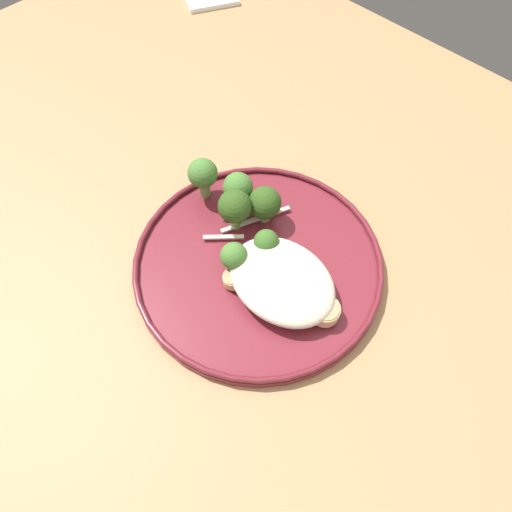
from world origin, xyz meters
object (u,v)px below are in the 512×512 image
object	(u,v)px
seared_scallop_left_edge	(297,301)
broccoli_floret_left_leaning	(265,203)
seared_scallop_half_hidden	(235,280)
seared_scallop_tiny_bay	(274,268)
broccoli_floret_center_pile	(238,188)
broccoli_floret_small_sprig	(234,208)
broccoli_floret_front_edge	(234,257)
broccoli_floret_tall_stalk	(203,174)
broccoli_floret_rear_charred	(268,245)
seared_scallop_on_noodles	(325,311)
seared_scallop_large_seared	(284,286)
dinner_plate	(256,261)

from	to	relation	value
seared_scallop_left_edge	broccoli_floret_left_leaning	bearing A→B (deg)	-29.36
seared_scallop_half_hidden	seared_scallop_left_edge	bearing A→B (deg)	-156.88
seared_scallop_tiny_bay	broccoli_floret_center_pile	world-z (taller)	broccoli_floret_center_pile
seared_scallop_left_edge	broccoli_floret_small_sprig	world-z (taller)	broccoli_floret_small_sprig
seared_scallop_left_edge	broccoli_floret_front_edge	distance (m)	0.09
broccoli_floret_tall_stalk	broccoli_floret_rear_charred	distance (m)	0.12
seared_scallop_on_noodles	broccoli_floret_rear_charred	world-z (taller)	broccoli_floret_rear_charred
broccoli_floret_left_leaning	broccoli_floret_center_pile	bearing A→B (deg)	10.62
seared_scallop_on_noodles	seared_scallop_large_seared	bearing A→B (deg)	8.91
seared_scallop_tiny_bay	broccoli_floret_front_edge	size ratio (longest dim) A/B	0.66
seared_scallop_large_seared	broccoli_floret_front_edge	size ratio (longest dim) A/B	0.70
seared_scallop_half_hidden	broccoli_floret_center_pile	size ratio (longest dim) A/B	0.45
seared_scallop_on_noodles	broccoli_floret_rear_charred	size ratio (longest dim) A/B	0.75
seared_scallop_left_edge	broccoli_floret_small_sprig	bearing A→B (deg)	-12.26
broccoli_floret_front_edge	broccoli_floret_tall_stalk	size ratio (longest dim) A/B	0.76
seared_scallop_large_seared	seared_scallop_half_hidden	world-z (taller)	seared_scallop_large_seared
seared_scallop_large_seared	seared_scallop_half_hidden	size ratio (longest dim) A/B	1.28
seared_scallop_half_hidden	broccoli_floret_left_leaning	world-z (taller)	broccoli_floret_left_leaning
dinner_plate	seared_scallop_on_noodles	size ratio (longest dim) A/B	8.96
seared_scallop_tiny_bay	broccoli_floret_tall_stalk	bearing A→B (deg)	-9.62
seared_scallop_on_noodles	broccoli_floret_left_leaning	size ratio (longest dim) A/B	0.63
seared_scallop_on_noodles	broccoli_floret_center_pile	xyz separation A→B (m)	(0.18, -0.04, 0.02)
seared_scallop_on_noodles	broccoli_floret_small_sprig	bearing A→B (deg)	-5.55
dinner_plate	broccoli_floret_center_pile	bearing A→B (deg)	-30.54
seared_scallop_on_noodles	seared_scallop_half_hidden	distance (m)	0.10
seared_scallop_large_seared	broccoli_floret_tall_stalk	xyz separation A→B (m)	(0.17, -0.03, 0.03)
seared_scallop_half_hidden	broccoli_floret_front_edge	xyz separation A→B (m)	(0.02, -0.01, 0.02)
dinner_plate	seared_scallop_tiny_bay	bearing A→B (deg)	-176.64
seared_scallop_tiny_bay	broccoli_floret_front_edge	distance (m)	0.05
seared_scallop_tiny_bay	broccoli_floret_center_pile	bearing A→B (deg)	-22.63
seared_scallop_on_noodles	broccoli_floret_small_sprig	distance (m)	0.16
seared_scallop_large_seared	seared_scallop_on_noodles	xyz separation A→B (m)	(-0.05, -0.01, 0.00)
dinner_plate	seared_scallop_left_edge	bearing A→B (deg)	171.69
seared_scallop_left_edge	broccoli_floret_front_edge	xyz separation A→B (m)	(0.08, 0.01, 0.01)
seared_scallop_on_noodles	seared_scallop_left_edge	world-z (taller)	same
broccoli_floret_front_edge	broccoli_floret_left_leaning	size ratio (longest dim) A/B	0.84
seared_scallop_half_hidden	seared_scallop_tiny_bay	size ratio (longest dim) A/B	0.83
seared_scallop_on_noodles	broccoli_floret_tall_stalk	world-z (taller)	broccoli_floret_tall_stalk
seared_scallop_large_seared	broccoli_floret_tall_stalk	distance (m)	0.17
seared_scallop_half_hidden	seared_scallop_left_edge	xyz separation A→B (m)	(-0.07, -0.03, 0.00)
seared_scallop_large_seared	broccoli_floret_front_edge	world-z (taller)	broccoli_floret_front_edge
broccoli_floret_small_sprig	broccoli_floret_center_pile	world-z (taller)	broccoli_floret_small_sprig
seared_scallop_half_hidden	broccoli_floret_small_sprig	xyz separation A→B (m)	(0.06, -0.06, 0.03)
broccoli_floret_tall_stalk	dinner_plate	bearing A→B (deg)	167.50
broccoli_floret_tall_stalk	broccoli_floret_rear_charred	size ratio (longest dim) A/B	1.33
broccoli_floret_front_edge	broccoli_floret_left_leaning	distance (m)	0.08
seared_scallop_left_edge	broccoli_floret_rear_charred	world-z (taller)	broccoli_floret_rear_charred
broccoli_floret_front_edge	broccoli_floret_tall_stalk	distance (m)	0.12
broccoli_floret_tall_stalk	broccoli_floret_front_edge	bearing A→B (deg)	154.55
seared_scallop_large_seared	broccoli_floret_tall_stalk	size ratio (longest dim) A/B	0.53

